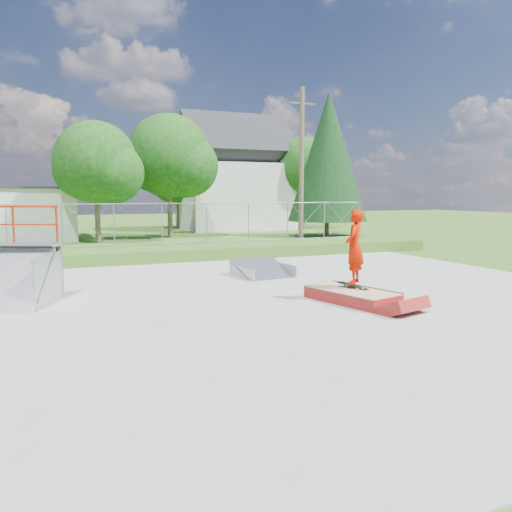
{
  "coord_description": "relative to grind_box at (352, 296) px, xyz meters",
  "views": [
    {
      "loc": [
        -4.46,
        -10.83,
        2.64
      ],
      "look_at": [
        0.36,
        0.81,
        1.1
      ],
      "focal_mm": 35.0,
      "sensor_mm": 36.0,
      "label": 1
    }
  ],
  "objects": [
    {
      "name": "ground",
      "position": [
        -2.32,
        0.61,
        -0.17
      ],
      "size": [
        120.0,
        120.0,
        0.0
      ],
      "primitive_type": "plane",
      "color": "#34601B",
      "rests_on": "ground"
    },
    {
      "name": "concrete_pad",
      "position": [
        -2.32,
        0.61,
        -0.15
      ],
      "size": [
        20.0,
        16.0,
        0.04
      ],
      "primitive_type": "cube",
      "color": "gray",
      "rests_on": "ground"
    },
    {
      "name": "grass_berm",
      "position": [
        -2.32,
        10.11,
        0.08
      ],
      "size": [
        24.0,
        3.0,
        0.5
      ],
      "primitive_type": "cube",
      "color": "#34601B",
      "rests_on": "ground"
    },
    {
      "name": "grind_box",
      "position": [
        0.0,
        0.0,
        0.0
      ],
      "size": [
        1.65,
        2.49,
        0.34
      ],
      "rotation": [
        0.0,
        0.0,
        0.26
      ],
      "color": "maroon",
      "rests_on": "concrete_pad"
    },
    {
      "name": "flat_bank_ramp",
      "position": [
        -0.44,
        4.47,
        0.08
      ],
      "size": [
        1.78,
        1.87,
        0.5
      ],
      "primitive_type": null,
      "rotation": [
        0.0,
        0.0,
        0.1
      ],
      "color": "#9D9FA4",
      "rests_on": "concrete_pad"
    },
    {
      "name": "skateboard",
      "position": [
        0.15,
        0.15,
        0.21
      ],
      "size": [
        0.56,
        0.81,
        0.13
      ],
      "primitive_type": "cube",
      "rotation": [
        0.14,
        0.0,
        0.47
      ],
      "color": "black",
      "rests_on": "grind_box"
    },
    {
      "name": "skater",
      "position": [
        0.15,
        0.15,
        1.13
      ],
      "size": [
        0.79,
        0.78,
        1.84
      ],
      "primitive_type": "imported",
      "rotation": [
        0.0,
        0.0,
        3.92
      ],
      "color": "#BF1700",
      "rests_on": "grind_box"
    },
    {
      "name": "chain_link_fence",
      "position": [
        -2.32,
        11.11,
        1.23
      ],
      "size": [
        20.0,
        0.06,
        1.8
      ],
      "primitive_type": null,
      "color": "gray",
      "rests_on": "grass_berm"
    },
    {
      "name": "gable_house",
      "position": [
        6.68,
        26.61,
        3.67
      ],
      "size": [
        8.4,
        6.08,
        8.94
      ],
      "color": "silver",
      "rests_on": "ground"
    },
    {
      "name": "utility_pole",
      "position": [
        5.18,
        12.61,
        3.83
      ],
      "size": [
        0.24,
        0.24,
        8.0
      ],
      "primitive_type": "cylinder",
      "color": "brown",
      "rests_on": "ground"
    },
    {
      "name": "tree_left_near",
      "position": [
        -4.07,
        18.44,
        4.07
      ],
      "size": [
        4.76,
        4.48,
        6.65
      ],
      "color": "brown",
      "rests_on": "ground"
    },
    {
      "name": "tree_center",
      "position": [
        0.47,
        20.42,
        4.68
      ],
      "size": [
        5.44,
        5.12,
        7.6
      ],
      "color": "brown",
      "rests_on": "ground"
    },
    {
      "name": "tree_right_far",
      "position": [
        11.95,
        24.43,
        4.37
      ],
      "size": [
        5.1,
        4.8,
        7.12
      ],
      "color": "brown",
      "rests_on": "ground"
    },
    {
      "name": "tree_back_mid",
      "position": [
        2.9,
        28.46,
        3.46
      ],
      "size": [
        4.08,
        3.84,
        5.7
      ],
      "color": "brown",
      "rests_on": "ground"
    },
    {
      "name": "conifer_tree",
      "position": [
        9.68,
        17.61,
        4.88
      ],
      "size": [
        5.04,
        5.04,
        9.1
      ],
      "color": "brown",
      "rests_on": "ground"
    }
  ]
}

